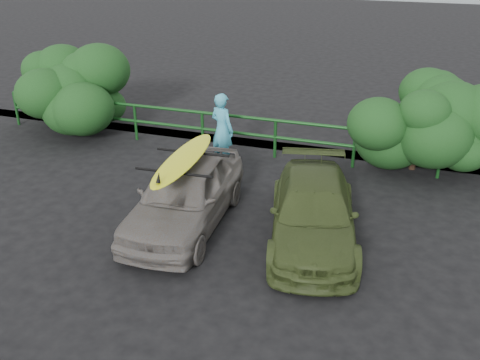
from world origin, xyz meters
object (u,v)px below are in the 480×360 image
object	(u,v)px
guardrail	(238,134)
man	(222,130)
sedan	(185,194)
olive_vehicle	(313,212)
surfboard	(183,159)

from	to	relation	value
guardrail	man	world-z (taller)	man
sedan	olive_vehicle	world-z (taller)	sedan
man	surfboard	size ratio (longest dim) A/B	0.65
guardrail	surfboard	size ratio (longest dim) A/B	5.00
man	surfboard	xyz separation A→B (m)	(0.35, -3.05, 0.50)
sedan	man	xyz separation A→B (m)	(-0.35, 3.05, 0.25)
sedan	surfboard	world-z (taller)	surfboard
guardrail	olive_vehicle	distance (m)	4.56
surfboard	sedan	bearing A→B (deg)	0.00
guardrail	sedan	bearing A→B (deg)	-86.68
sedan	surfboard	size ratio (longest dim) A/B	1.38
guardrail	surfboard	xyz separation A→B (m)	(0.23, -3.90, 0.89)
olive_vehicle	sedan	bearing A→B (deg)	173.45
sedan	man	size ratio (longest dim) A/B	2.12
guardrail	sedan	world-z (taller)	sedan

